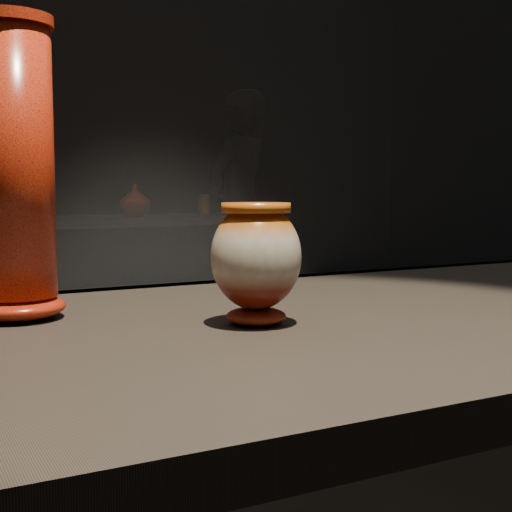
{
  "coord_description": "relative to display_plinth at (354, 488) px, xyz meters",
  "views": [
    {
      "loc": [
        -0.62,
        -0.86,
        1.09
      ],
      "look_at": [
        -0.17,
        0.0,
        0.99
      ],
      "focal_mm": 50.0,
      "sensor_mm": 36.0,
      "label": 1
    }
  ],
  "objects": [
    {
      "name": "back_vase_left",
      "position": [
        -0.04,
        3.33,
        0.35
      ],
      "size": [
        0.18,
        0.18,
        0.16
      ],
      "primitive_type": "imported",
      "rotation": [
        0.0,
        0.0,
        3.42
      ],
      "color": "brown",
      "rests_on": "back_shelf"
    },
    {
      "name": "back_vase_right",
      "position": [
        1.22,
        3.38,
        0.33
      ],
      "size": [
        0.07,
        0.07,
        0.13
      ],
      "primitive_type": "cylinder",
      "color": "brown",
      "rests_on": "back_shelf"
    },
    {
      "name": "display_plinth",
      "position": [
        0.0,
        0.0,
        0.0
      ],
      "size": [
        2.0,
        0.8,
        0.9
      ],
      "color": "black",
      "rests_on": "ground"
    },
    {
      "name": "visitor",
      "position": [
        1.89,
        4.21,
        0.29
      ],
      "size": [
        0.8,
        0.7,
        1.83
      ],
      "primitive_type": "imported",
      "rotation": [
        0.0,
        0.0,
        3.64
      ],
      "color": "black",
      "rests_on": "ground"
    },
    {
      "name": "main_vase",
      "position": [
        -0.17,
        0.0,
        0.36
      ],
      "size": [
        0.13,
        0.13,
        0.17
      ],
      "rotation": [
        0.0,
        0.0,
        0.06
      ],
      "color": "#621508",
      "rests_on": "display_plinth"
    },
    {
      "name": "back_shelf",
      "position": [
        0.56,
        3.36,
        0.01
      ],
      "size": [
        2.0,
        0.6,
        0.9
      ],
      "color": "black",
      "rests_on": "ground"
    },
    {
      "name": "back_vase_mid",
      "position": [
        0.74,
        3.33,
        0.37
      ],
      "size": [
        0.19,
        0.19,
        0.19
      ],
      "primitive_type": "imported",
      "rotation": [
        0.0,
        0.0,
        0.04
      ],
      "color": "#621508",
      "rests_on": "back_shelf"
    },
    {
      "name": "tall_vase",
      "position": [
        -0.45,
        0.19,
        0.48
      ],
      "size": [
        0.14,
        0.14,
        0.43
      ],
      "rotation": [
        0.0,
        0.0,
        0.09
      ],
      "color": "red",
      "rests_on": "display_plinth"
    }
  ]
}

